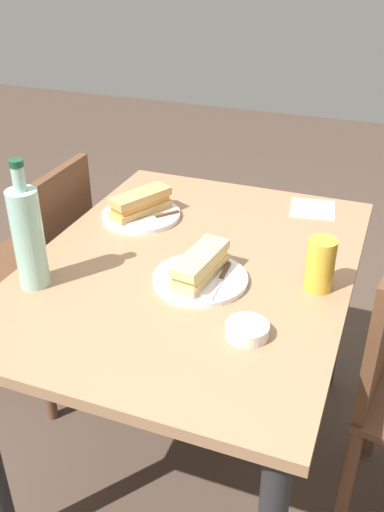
% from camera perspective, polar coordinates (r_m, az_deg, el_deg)
% --- Properties ---
extents(ground_plane, '(8.00, 8.00, 0.00)m').
position_cam_1_polar(ground_plane, '(2.01, 0.00, -19.01)').
color(ground_plane, '#47382D').
extents(dining_table, '(1.11, 0.84, 0.74)m').
position_cam_1_polar(dining_table, '(1.59, 0.00, -4.15)').
color(dining_table, '#997251').
rests_on(dining_table, ground).
extents(chair_near, '(0.40, 0.40, 0.87)m').
position_cam_1_polar(chair_near, '(2.03, -15.04, -1.28)').
color(chair_near, brown).
rests_on(chair_near, ground).
extents(plate_near, '(0.24, 0.24, 0.01)m').
position_cam_1_polar(plate_near, '(1.45, 0.84, -2.31)').
color(plate_near, white).
rests_on(plate_near, dining_table).
extents(baguette_sandwich_near, '(0.21, 0.09, 0.07)m').
position_cam_1_polar(baguette_sandwich_near, '(1.42, 0.85, -0.91)').
color(baguette_sandwich_near, '#DBB77A').
rests_on(baguette_sandwich_near, plate_near).
extents(knife_near, '(0.18, 0.02, 0.01)m').
position_cam_1_polar(knife_near, '(1.43, 2.94, -2.28)').
color(knife_near, silver).
rests_on(knife_near, plate_near).
extents(plate_far, '(0.24, 0.24, 0.01)m').
position_cam_1_polar(plate_far, '(1.78, -5.14, 4.15)').
color(plate_far, white).
rests_on(plate_far, dining_table).
extents(baguette_sandwich_far, '(0.21, 0.15, 0.07)m').
position_cam_1_polar(baguette_sandwich_far, '(1.76, -5.20, 5.36)').
color(baguette_sandwich_far, tan).
rests_on(baguette_sandwich_far, plate_far).
extents(knife_far, '(0.14, 0.13, 0.01)m').
position_cam_1_polar(knife_far, '(1.74, -3.68, 3.96)').
color(knife_far, silver).
rests_on(knife_far, plate_far).
extents(water_bottle, '(0.08, 0.08, 0.33)m').
position_cam_1_polar(water_bottle, '(1.43, -16.17, 1.91)').
color(water_bottle, '#99C6B7').
rests_on(water_bottle, dining_table).
extents(beer_glass, '(0.07, 0.07, 0.14)m').
position_cam_1_polar(beer_glass, '(1.42, 12.79, -0.85)').
color(beer_glass, gold).
rests_on(beer_glass, dining_table).
extents(olive_bowl, '(0.10, 0.10, 0.03)m').
position_cam_1_polar(olive_bowl, '(1.27, 5.56, -7.43)').
color(olive_bowl, silver).
rests_on(olive_bowl, dining_table).
extents(paper_napkin, '(0.16, 0.16, 0.00)m').
position_cam_1_polar(paper_napkin, '(1.86, 12.07, 4.68)').
color(paper_napkin, white).
rests_on(paper_napkin, dining_table).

